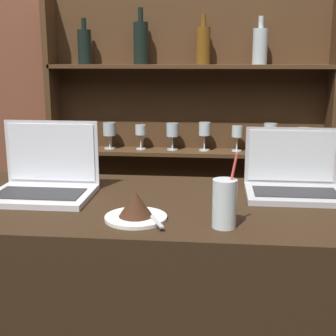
% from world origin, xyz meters
% --- Properties ---
extents(back_wall, '(7.00, 0.06, 2.70)m').
position_xyz_m(back_wall, '(0.00, 1.50, 1.35)').
color(back_wall, brown).
rests_on(back_wall, ground_plane).
extents(back_shelf, '(1.48, 0.18, 1.79)m').
position_xyz_m(back_shelf, '(0.01, 1.42, 0.95)').
color(back_shelf, '#472D19').
rests_on(back_shelf, ground_plane).
extents(laptop_near, '(0.32, 0.24, 0.23)m').
position_xyz_m(laptop_near, '(-0.39, 0.36, 1.09)').
color(laptop_near, silver).
rests_on(laptop_near, bar_counter).
extents(laptop_far, '(0.31, 0.22, 0.21)m').
position_xyz_m(laptop_far, '(0.42, 0.45, 1.08)').
color(laptop_far, '#ADADB2').
rests_on(laptop_far, bar_counter).
extents(cake_plate, '(0.18, 0.18, 0.08)m').
position_xyz_m(cake_plate, '(-0.06, 0.15, 1.07)').
color(cake_plate, white).
rests_on(cake_plate, bar_counter).
extents(water_glass, '(0.06, 0.06, 0.20)m').
position_xyz_m(water_glass, '(0.19, 0.11, 1.10)').
color(water_glass, silver).
rests_on(water_glass, bar_counter).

